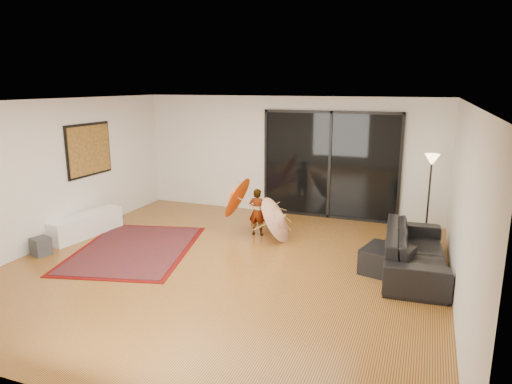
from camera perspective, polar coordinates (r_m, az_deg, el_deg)
The scene contains 17 objects.
floor at distance 7.70m, azimuth -3.96°, elevation -9.27°, with size 7.00×7.00×0.00m, color #A0702C.
ceiling at distance 7.12m, azimuth -4.32°, elevation 11.24°, with size 7.00×7.00×0.00m, color white.
wall_back at distance 10.51m, azimuth 3.92°, elevation 4.51°, with size 7.00×7.00×0.00m, color silver.
wall_front at distance 4.50m, azimuth -23.39°, elevation -8.67°, with size 7.00×7.00×0.00m, color silver.
wall_left at distance 9.30m, azimuth -24.13°, elevation 2.22°, with size 7.00×7.00×0.00m, color silver.
wall_right at distance 6.66m, azimuth 24.38°, elevation -1.82°, with size 7.00×7.00×0.00m, color silver.
sliding_door at distance 10.26m, azimuth 9.21°, elevation 3.31°, with size 3.06×0.07×2.40m.
painting at distance 9.95m, azimuth -20.12°, elevation 4.98°, with size 0.04×1.28×1.08m.
media_console at distance 9.72m, azimuth -20.52°, elevation -3.88°, with size 0.40×1.60×0.44m, color white.
speaker at distance 8.96m, azimuth -25.29°, elevation -6.17°, with size 0.28×0.28×0.32m, color #424244.
persian_rug at distance 8.71m, azimuth -14.93°, elevation -6.89°, with size 2.61×3.18×0.02m.
sofa at distance 7.82m, azimuth 19.27°, elevation -6.94°, with size 2.36×0.92×0.69m, color black.
ottoman at distance 7.68m, azimuth 16.06°, elevation -8.21°, with size 0.72×0.72×0.41m, color black.
floor_lamp at distance 9.49m, azimuth 21.03°, elevation 2.38°, with size 0.28×0.28×1.64m.
child at distance 9.08m, azimuth 0.15°, elevation -2.51°, with size 0.35×0.23×0.95m, color #999999.
parasol_orange at distance 9.17m, azimuth -3.18°, elevation -0.70°, with size 0.53×0.89×0.89m.
parasol_white at distance 8.75m, azimuth 3.49°, elevation -2.96°, with size 0.62×0.93×0.97m.
Camera 1 is at (3.01, -6.44, 2.95)m, focal length 32.00 mm.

